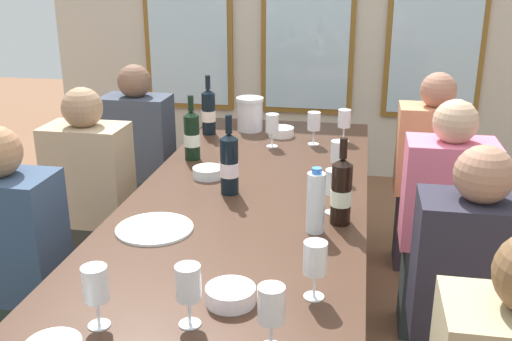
% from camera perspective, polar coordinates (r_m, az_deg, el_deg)
% --- Properties ---
extents(dining_table, '(0.96, 2.64, 0.74)m').
position_cam_1_polar(dining_table, '(2.41, -1.06, -4.50)').
color(dining_table, '#3E271B').
rests_on(dining_table, ground).
extents(white_plate_0, '(0.28, 0.28, 0.01)m').
position_cam_1_polar(white_plate_0, '(2.18, -9.68, -5.50)').
color(white_plate_0, white).
rests_on(white_plate_0, dining_table).
extents(metal_pitcher, '(0.16, 0.16, 0.19)m').
position_cam_1_polar(metal_pitcher, '(3.39, -0.59, 5.45)').
color(metal_pitcher, silver).
rests_on(metal_pitcher, dining_table).
extents(wine_bottle_0, '(0.08, 0.08, 0.33)m').
position_cam_1_polar(wine_bottle_0, '(2.44, -2.57, 0.67)').
color(wine_bottle_0, black).
rests_on(wine_bottle_0, dining_table).
extents(wine_bottle_1, '(0.08, 0.08, 0.33)m').
position_cam_1_polar(wine_bottle_1, '(3.32, -4.56, 5.64)').
color(wine_bottle_1, black).
rests_on(wine_bottle_1, dining_table).
extents(wine_bottle_2, '(0.08, 0.08, 0.31)m').
position_cam_1_polar(wine_bottle_2, '(2.89, -6.16, 3.38)').
color(wine_bottle_2, black).
rests_on(wine_bottle_2, dining_table).
extents(wine_bottle_3, '(0.08, 0.08, 0.33)m').
position_cam_1_polar(wine_bottle_3, '(2.18, 8.17, -1.97)').
color(wine_bottle_3, black).
rests_on(wine_bottle_3, dining_table).
extents(tasting_bowl_0, '(0.14, 0.14, 0.05)m').
position_cam_1_polar(tasting_bowl_0, '(2.66, -4.62, -0.18)').
color(tasting_bowl_0, white).
rests_on(tasting_bowl_0, dining_table).
extents(tasting_bowl_1, '(0.14, 0.14, 0.05)m').
position_cam_1_polar(tasting_bowl_1, '(3.29, 2.41, 3.73)').
color(tasting_bowl_1, white).
rests_on(tasting_bowl_1, dining_table).
extents(tasting_bowl_2, '(0.14, 0.14, 0.05)m').
position_cam_1_polar(tasting_bowl_2, '(1.71, -2.45, -11.82)').
color(tasting_bowl_2, white).
rests_on(tasting_bowl_2, dining_table).
extents(water_bottle, '(0.06, 0.06, 0.24)m').
position_cam_1_polar(water_bottle, '(2.10, 5.72, -3.02)').
color(water_bottle, white).
rests_on(water_bottle, dining_table).
extents(wine_glass_1, '(0.07, 0.07, 0.17)m').
position_cam_1_polar(wine_glass_1, '(2.26, 7.47, -1.31)').
color(wine_glass_1, white).
rests_on(wine_glass_1, dining_table).
extents(wine_glass_2, '(0.07, 0.07, 0.17)m').
position_cam_1_polar(wine_glass_2, '(3.20, 8.45, 4.78)').
color(wine_glass_2, white).
rests_on(wine_glass_2, dining_table).
extents(wine_glass_3, '(0.07, 0.07, 0.17)m').
position_cam_1_polar(wine_glass_3, '(3.07, 1.56, 4.39)').
color(wine_glass_3, white).
rests_on(wine_glass_3, dining_table).
extents(wine_glass_4, '(0.07, 0.07, 0.17)m').
position_cam_1_polar(wine_glass_4, '(1.58, -6.50, -10.76)').
color(wine_glass_4, white).
rests_on(wine_glass_4, dining_table).
extents(wine_glass_5, '(0.07, 0.07, 0.17)m').
position_cam_1_polar(wine_glass_5, '(1.62, -15.13, -10.56)').
color(wine_glass_5, white).
rests_on(wine_glass_5, dining_table).
extents(wine_glass_6, '(0.07, 0.07, 0.17)m').
position_cam_1_polar(wine_glass_6, '(2.63, 7.89, 1.71)').
color(wine_glass_6, white).
rests_on(wine_glass_6, dining_table).
extents(wine_glass_7, '(0.07, 0.07, 0.17)m').
position_cam_1_polar(wine_glass_7, '(1.48, 1.48, -12.99)').
color(wine_glass_7, white).
rests_on(wine_glass_7, dining_table).
extents(wine_glass_8, '(0.07, 0.07, 0.17)m').
position_cam_1_polar(wine_glass_8, '(1.70, 5.68, -8.60)').
color(wine_glass_8, white).
rests_on(wine_glass_8, dining_table).
extents(wine_glass_9, '(0.07, 0.07, 0.17)m').
position_cam_1_polar(wine_glass_9, '(3.12, 5.57, 4.64)').
color(wine_glass_9, white).
rests_on(wine_glass_9, dining_table).
extents(seated_person_0, '(0.38, 0.24, 1.11)m').
position_cam_1_polar(seated_person_0, '(2.47, -22.19, -9.20)').
color(seated_person_0, '#26332C').
rests_on(seated_person_0, ground).
extents(seated_person_1, '(0.38, 0.24, 1.11)m').
position_cam_1_polar(seated_person_1, '(2.21, 19.45, -12.38)').
color(seated_person_1, '#233539').
rests_on(seated_person_1, ground).
extents(seated_person_2, '(0.38, 0.24, 1.11)m').
position_cam_1_polar(seated_person_2, '(3.57, -11.05, 0.66)').
color(seated_person_2, '#2C3538').
rests_on(seated_person_2, ground).
extents(seated_person_3, '(0.38, 0.24, 1.11)m').
position_cam_1_polar(seated_person_3, '(3.41, 16.27, -0.71)').
color(seated_person_3, '#322A33').
rests_on(seated_person_3, ground).
extents(seated_person_6, '(0.38, 0.24, 1.11)m').
position_cam_1_polar(seated_person_6, '(3.01, -15.44, -3.27)').
color(seated_person_6, '#32332C').
rests_on(seated_person_6, ground).
extents(seated_person_7, '(0.38, 0.24, 1.11)m').
position_cam_1_polar(seated_person_7, '(2.80, 17.50, -5.27)').
color(seated_person_7, '#2B3434').
rests_on(seated_person_7, ground).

